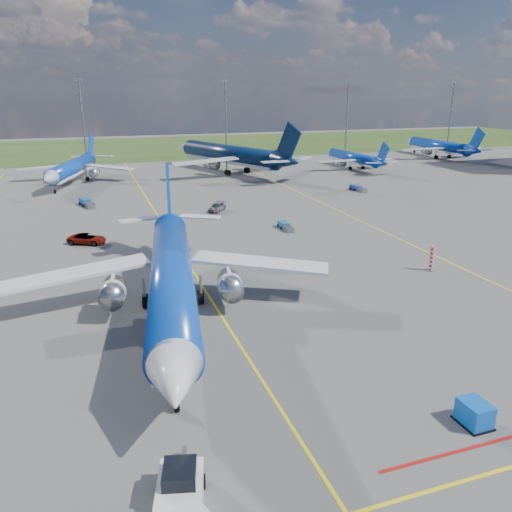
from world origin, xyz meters
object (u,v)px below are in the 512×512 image
object	(u,v)px
service_car_b	(87,239)
baggage_tug_c	(87,203)
baggage_tug_w	(285,226)
bg_jet_n	(229,172)
pushback_tug	(180,495)
baggage_tug_e	(358,188)
uld_container	(474,413)
main_airliner	(174,317)
warning_post	(432,258)
service_car_c	(217,207)
bg_jet_ene	(437,157)
bg_jet_ne	(352,168)
bg_jet_nnw	(74,183)

from	to	relation	value
service_car_b	baggage_tug_c	bearing A→B (deg)	25.43
baggage_tug_w	baggage_tug_c	xyz separation A→B (m)	(-27.82, 25.75, 0.12)
bg_jet_n	service_car_b	bearing A→B (deg)	35.11
pushback_tug	baggage_tug_e	xyz separation A→B (m)	(49.89, 70.03, -0.36)
service_car_b	baggage_tug_w	xyz separation A→B (m)	(28.16, -1.59, -0.26)
pushback_tug	uld_container	xyz separation A→B (m)	(18.53, 0.71, -0.07)
uld_container	baggage_tug_w	world-z (taller)	uld_container
uld_container	baggage_tug_w	size ratio (longest dim) A/B	0.45
pushback_tug	baggage_tug_w	world-z (taller)	pushback_tug
baggage_tug_w	main_airliner	bearing A→B (deg)	-128.76
warning_post	service_car_c	distance (m)	39.94
baggage_tug_w	baggage_tug_c	world-z (taller)	baggage_tug_c
main_airliner	service_car_b	world-z (taller)	main_airliner
bg_jet_ene	baggage_tug_e	size ratio (longest dim) A/B	8.17
pushback_tug	baggage_tug_c	xyz separation A→B (m)	(-3.26, 72.79, -0.28)
bg_jet_ne	pushback_tug	xyz separation A→B (m)	(-64.26, -97.87, 0.83)
bg_jet_ene	service_car_b	distance (m)	120.22
service_car_c	bg_jet_ene	bearing A→B (deg)	65.42
warning_post	bg_jet_ne	size ratio (longest dim) A/B	0.10
bg_jet_n	main_airliner	world-z (taller)	bg_jet_n
service_car_c	baggage_tug_e	bearing A→B (deg)	50.09
bg_jet_n	baggage_tug_e	bearing A→B (deg)	98.68
bg_jet_ne	baggage_tug_e	xyz separation A→B (m)	(-14.38, -27.84, 0.47)
bg_jet_ene	service_car_c	size ratio (longest dim) A/B	7.84
main_airliner	service_car_c	bearing A→B (deg)	79.14
pushback_tug	service_car_b	distance (m)	48.77
bg_jet_ne	baggage_tug_c	xyz separation A→B (m)	(-67.52, -25.08, 0.56)
service_car_c	baggage_tug_c	world-z (taller)	service_car_c
uld_container	baggage_tug_w	xyz separation A→B (m)	(6.04, 46.34, -0.32)
bg_jet_nnw	uld_container	distance (m)	100.86
bg_jet_ene	service_car_b	bearing A→B (deg)	32.56
pushback_tug	baggage_tug_w	distance (m)	53.07
bg_jet_nnw	baggage_tug_w	world-z (taller)	bg_jet_nnw
bg_jet_nnw	bg_jet_ne	distance (m)	69.89
bg_jet_nnw	bg_jet_ne	xyz separation A→B (m)	(69.89, -0.76, 0.00)
bg_jet_ene	uld_container	size ratio (longest dim) A/B	19.61
bg_jet_nnw	bg_jet_ene	bearing A→B (deg)	22.67
baggage_tug_e	bg_jet_n	bearing A→B (deg)	115.27
service_car_b	bg_jet_n	bearing A→B (deg)	-7.12
bg_jet_ene	service_car_b	xyz separation A→B (m)	(-103.79, -60.68, 0.70)
bg_jet_ne	service_car_c	distance (m)	58.94
main_airliner	service_car_c	distance (m)	41.93
warning_post	service_car_b	xyz separation A→B (m)	(-37.28, 23.70, -0.80)
baggage_tug_w	baggage_tug_e	distance (m)	34.20
bg_jet_nnw	main_airliner	bearing A→B (deg)	-66.27
pushback_tug	baggage_tug_e	distance (m)	85.99
pushback_tug	baggage_tug_e	size ratio (longest dim) A/B	1.35
main_airliner	baggage_tug_c	world-z (taller)	main_airliner
warning_post	pushback_tug	distance (m)	41.91
bg_jet_n	baggage_tug_w	distance (m)	55.17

